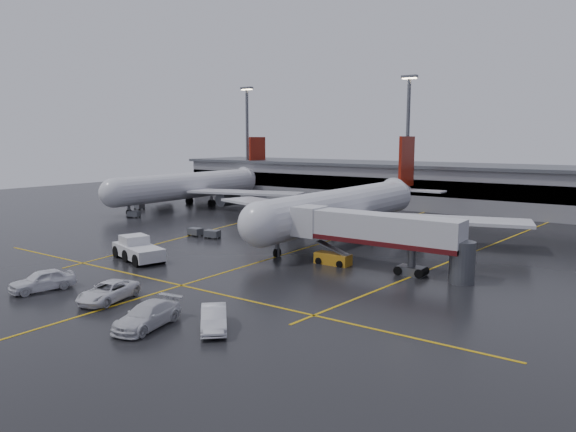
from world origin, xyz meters
The scene contains 22 objects.
ground centered at (0.00, 0.00, 0.00)m, with size 220.00×220.00×0.00m, color black.
apron_line_centre centered at (0.00, 0.00, 0.01)m, with size 0.25×90.00×0.02m, color gold.
apron_line_stop centered at (0.00, -22.00, 0.01)m, with size 60.00×0.25×0.02m, color gold.
apron_line_left centered at (-20.00, 10.00, 0.01)m, with size 0.25×70.00×0.02m, color gold.
apron_line_right centered at (18.00, 10.00, 0.01)m, with size 0.25×70.00×0.02m, color gold.
terminal centered at (0.00, 47.93, 4.32)m, with size 122.00×19.00×8.60m.
light_mast_left centered at (-45.00, 42.00, 14.47)m, with size 3.00×1.20×25.45m.
light_mast_mid centered at (-5.00, 42.00, 14.47)m, with size 3.00×1.20×25.45m.
main_airliner centered at (0.00, 9.70, 4.21)m, with size 48.80×45.60×14.10m.
second_airliner centered at (-42.00, 21.70, 4.21)m, with size 48.80×45.60×14.10m.
jet_bridge centered at (11.87, -6.00, 3.93)m, with size 19.90×3.40×6.05m.
pushback_tractor centered at (-11.91, -17.37, 1.11)m, with size 8.36×5.25×2.78m.
belt_loader centered at (7.20, -6.51, 0.62)m, with size 3.97×1.89×2.51m.
service_van_a centered at (-1.50, -28.88, 0.81)m, with size 2.68×5.82×1.62m, color white.
service_van_b centered at (6.14, -31.11, 0.87)m, with size 2.44×6.01×1.75m, color silver.
service_van_c centered at (10.42, -28.68, 0.84)m, with size 1.77×5.09×1.68m, color white.
service_van_d centered at (-8.95, -30.38, 0.95)m, with size 2.24×5.57×1.90m, color white.
baggage_cart_a centered at (-14.10, -2.91, 0.63)m, with size 2.24×1.71×1.12m.
baggage_cart_b centered at (-17.32, -2.99, 0.63)m, with size 2.02×1.34×1.12m.
baggage_cart_c centered at (-10.57, 5.53, 0.63)m, with size 2.31×1.86×1.12m.
baggage_cart_d centered at (-46.60, 11.04, 0.63)m, with size 2.18×1.60×1.12m.
baggage_cart_e centered at (-38.70, 3.48, 0.63)m, with size 2.29×1.83×1.12m.
Camera 1 is at (35.85, -55.34, 13.54)m, focal length 33.08 mm.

